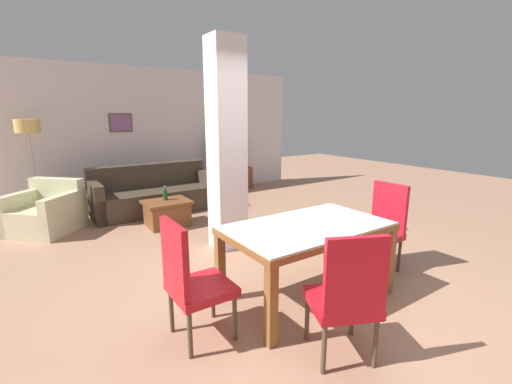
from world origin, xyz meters
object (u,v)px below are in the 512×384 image
(dining_chair_head_right, at_px, (382,224))
(coffee_table, at_px, (167,213))
(dining_table, at_px, (307,240))
(bottle, at_px, (165,195))
(tv_screen, at_px, (231,154))
(sofa, at_px, (155,196))
(tv_stand, at_px, (232,178))
(armchair, at_px, (46,214))
(floor_lamp, at_px, (28,135))
(dining_chair_head_left, at_px, (191,278))
(dining_chair_near_left, at_px, (347,294))

(dining_chair_head_right, xyz_separation_m, coffee_table, (-1.51, 2.91, -0.32))
(dining_table, distance_m, coffee_table, 2.95)
(bottle, height_order, tv_screen, tv_screen)
(sofa, bearing_deg, dining_chair_head_right, 109.70)
(dining_table, distance_m, tv_stand, 5.10)
(armchair, distance_m, floor_lamp, 1.44)
(armchair, distance_m, coffee_table, 1.81)
(dining_chair_head_left, relative_size, sofa, 0.46)
(tv_screen, bearing_deg, dining_table, 55.57)
(coffee_table, bearing_deg, tv_screen, 38.91)
(dining_chair_head_right, height_order, tv_screen, tv_screen)
(tv_screen, relative_size, floor_lamp, 0.63)
(dining_chair_near_left, bearing_deg, dining_table, 90.00)
(sofa, relative_size, coffee_table, 3.10)
(dining_chair_near_left, relative_size, tv_stand, 1.05)
(dining_chair_head_left, bearing_deg, tv_screen, 146.79)
(dining_chair_head_left, bearing_deg, floor_lamp, -169.32)
(sofa, xyz_separation_m, floor_lamp, (-1.82, 0.67, 1.14))
(dining_chair_near_left, distance_m, sofa, 4.72)
(coffee_table, bearing_deg, dining_chair_head_right, -62.60)
(sofa, bearing_deg, coffee_table, 83.00)
(sofa, bearing_deg, tv_stand, -158.30)
(sofa, bearing_deg, tv_screen, -158.30)
(coffee_table, bearing_deg, tv_stand, 38.91)
(dining_table, distance_m, dining_chair_near_left, 0.92)
(dining_chair_near_left, bearing_deg, tv_stand, 92.58)
(coffee_table, xyz_separation_m, bottle, (0.01, 0.07, 0.29))
(tv_screen, bearing_deg, coffee_table, 26.31)
(coffee_table, bearing_deg, dining_table, -82.95)
(bottle, bearing_deg, dining_table, -83.26)
(coffee_table, distance_m, tv_stand, 2.89)
(coffee_table, bearing_deg, floor_lamp, 136.09)
(dining_table, height_order, bottle, dining_table)
(sofa, xyz_separation_m, armchair, (-1.75, -0.19, -0.02))
(dining_chair_head_right, distance_m, coffee_table, 3.29)
(dining_table, relative_size, coffee_table, 2.21)
(dining_chair_head_left, bearing_deg, dining_chair_head_right, 90.00)
(dining_table, relative_size, dining_chair_head_left, 1.56)
(dining_chair_head_right, xyz_separation_m, tv_stand, (0.75, 4.72, -0.27))
(dining_chair_head_left, bearing_deg, dining_table, 90.00)
(dining_chair_near_left, distance_m, bottle, 3.81)
(dining_chair_head_right, distance_m, bottle, 3.33)
(dining_chair_near_left, xyz_separation_m, dining_chair_head_right, (1.53, 0.84, 0.00))
(dining_chair_head_right, relative_size, sofa, 0.46)
(dining_table, distance_m, bottle, 3.00)
(bottle, bearing_deg, dining_chair_head_right, -63.27)
(dining_table, relative_size, tv_stand, 1.63)
(tv_screen, bearing_deg, dining_chair_near_left, 55.10)
(coffee_table, bearing_deg, dining_chair_near_left, -90.43)
(dining_chair_head_left, height_order, bottle, dining_chair_head_left)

